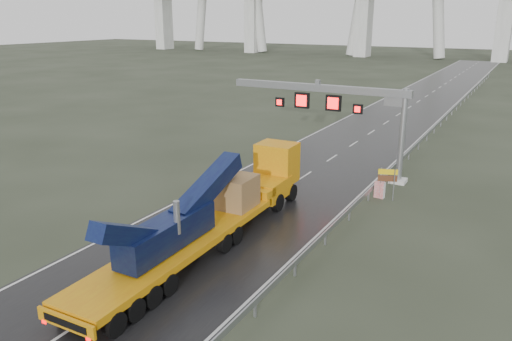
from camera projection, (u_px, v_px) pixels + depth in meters
The scene contains 7 objects.
ground at pixel (183, 256), 26.52m from camera, with size 400.00×400.00×0.00m, color #2A3021.
road at pixel (386, 123), 59.87m from camera, with size 11.00×200.00×0.02m, color black.
guardrail at pixel (421, 140), 48.48m from camera, with size 0.20×140.00×1.40m, color gray, non-canonical shape.
sign_gantry at pixel (342, 105), 38.88m from camera, with size 14.90×1.20×7.42m.
heavy_haul_truck at pixel (223, 204), 28.79m from camera, with size 3.36×20.00×4.68m.
exit_sign_pair at pixel (388, 178), 34.29m from camera, with size 1.26×0.49×2.25m.
striped_barrier at pixel (380, 190), 34.95m from camera, with size 0.69×0.37×1.16m, color red.
Camera 1 is at (15.12, -19.03, 12.19)m, focal length 35.00 mm.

